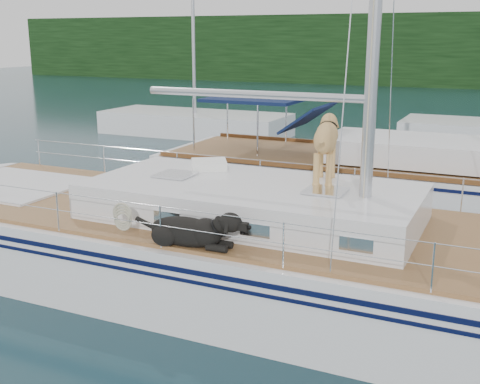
% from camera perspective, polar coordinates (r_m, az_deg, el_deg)
% --- Properties ---
extents(ground, '(120.00, 120.00, 0.00)m').
position_cam_1_polar(ground, '(10.37, -3.01, -8.56)').
color(ground, black).
rests_on(ground, ground).
extents(tree_line, '(90.00, 3.00, 6.00)m').
position_cam_1_polar(tree_line, '(53.62, 20.51, 12.46)').
color(tree_line, black).
rests_on(tree_line, ground).
extents(shore_bank, '(92.00, 1.00, 1.20)m').
position_cam_1_polar(shore_bank, '(54.91, 20.40, 9.98)').
color(shore_bank, '#595147').
rests_on(shore_bank, ground).
extents(main_sailboat, '(12.00, 3.80, 14.01)m').
position_cam_1_polar(main_sailboat, '(10.07, -2.52, -5.08)').
color(main_sailboat, silver).
rests_on(main_sailboat, ground).
extents(neighbor_sailboat, '(11.00, 3.50, 13.30)m').
position_cam_1_polar(neighbor_sailboat, '(15.22, 13.28, 1.07)').
color(neighbor_sailboat, silver).
rests_on(neighbor_sailboat, ground).
extents(bg_boat_west, '(8.00, 3.00, 11.65)m').
position_cam_1_polar(bg_boat_west, '(25.91, -4.29, 6.43)').
color(bg_boat_west, silver).
rests_on(bg_boat_west, ground).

